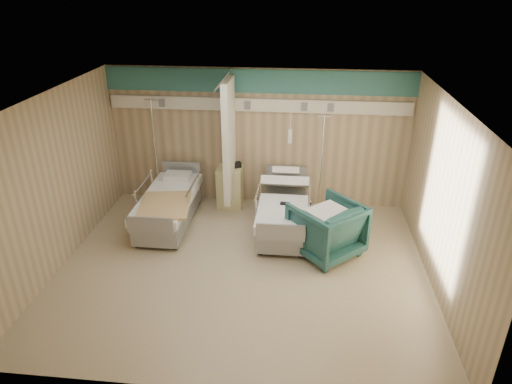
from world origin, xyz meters
TOP-DOWN VIEW (x-y plane):
  - ground at (0.00, 0.00)m, footprint 6.00×5.00m
  - room_walls at (-0.03, 0.25)m, footprint 6.04×5.04m
  - bed_right at (0.60, 1.30)m, footprint 1.00×2.16m
  - bed_left at (-1.60, 1.30)m, footprint 1.00×2.16m
  - bedside_cabinet at (-0.55, 2.20)m, footprint 0.50×0.48m
  - visitor_armchair at (1.36, 0.59)m, footprint 1.47×1.47m
  - waffle_blanket at (1.37, 0.56)m, footprint 0.83×0.82m
  - iv_stand_right at (1.28, 2.09)m, footprint 0.36×0.36m
  - iv_stand_left at (-2.08, 2.26)m, footprint 0.39×0.39m
  - call_remote at (0.63, 1.13)m, footprint 0.18×0.09m
  - tan_blanket at (-1.52, 0.84)m, footprint 1.04×1.23m
  - toiletry_bag at (-0.42, 2.25)m, footprint 0.23×0.19m
  - white_cup at (-0.63, 2.20)m, footprint 0.09×0.09m

SIDE VIEW (x-z plane):
  - ground at x=0.00m, z-range 0.00..0.00m
  - bed_right at x=0.60m, z-range 0.00..0.63m
  - bed_left at x=-1.60m, z-range 0.00..0.63m
  - iv_stand_right at x=1.28m, z-range -0.60..1.43m
  - bedside_cabinet at x=-0.55m, z-range 0.00..0.85m
  - iv_stand_left at x=-2.08m, z-range -0.65..1.56m
  - visitor_armchair at x=1.36m, z-range 0.00..0.96m
  - call_remote at x=0.63m, z-range 0.63..0.67m
  - tan_blanket at x=-1.52m, z-range 0.63..0.67m
  - toiletry_bag at x=-0.42m, z-range 0.85..0.96m
  - white_cup at x=-0.63m, z-range 0.85..0.98m
  - waffle_blanket at x=1.37m, z-range 0.96..1.03m
  - room_walls at x=-0.03m, z-range 0.45..3.27m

